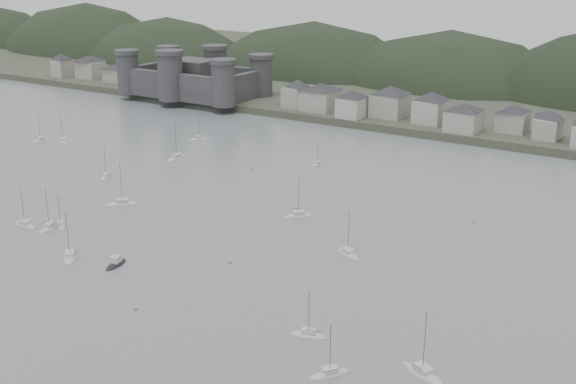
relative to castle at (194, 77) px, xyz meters
The scene contains 8 objects.
ground 216.45m from the castle, 56.28° to the right, with size 900.00×900.00×0.00m, color slate.
far_shore_land 166.61m from the castle, 43.83° to the left, with size 900.00×250.00×3.00m, color #383D2D.
forested_ridge 155.26m from the castle, 35.67° to the left, with size 851.55×103.94×102.57m.
castle is the anchor object (origin of this frame).
sailboat_lead 182.78m from the castle, 58.68° to the right, with size 8.11×8.13×11.90m.
moored_fleet 157.57m from the castle, 52.29° to the right, with size 201.72×151.63×13.19m.
motor_launch_far 186.79m from the castle, 55.19° to the right, with size 3.71×7.14×3.65m.
mooring_buoys 174.83m from the castle, 45.00° to the right, with size 184.50×126.17×0.70m.
Camera 1 is at (97.26, -74.31, 64.82)m, focal length 45.05 mm.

